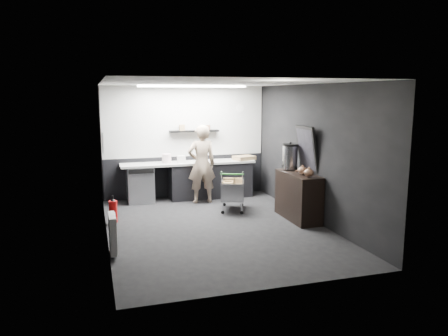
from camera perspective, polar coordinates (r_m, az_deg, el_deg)
name	(u,v)px	position (r m, az deg, el deg)	size (l,w,h in m)	color
floor	(216,227)	(8.37, -1.05, -7.77)	(5.50, 5.50, 0.00)	black
ceiling	(216,83)	(7.99, -1.11, 11.05)	(5.50, 5.50, 0.00)	white
wall_back	(185,142)	(10.72, -5.09, 3.43)	(5.50, 5.50, 0.00)	black
wall_front	(275,187)	(5.51, 6.74, -2.52)	(5.50, 5.50, 0.00)	black
wall_left	(104,162)	(7.77, -15.41, 0.75)	(5.50, 5.50, 0.00)	black
wall_right	(313,153)	(8.82, 11.54, 1.93)	(5.50, 5.50, 0.00)	black
kitchen_wall_panel	(185,121)	(10.66, -5.10, 6.09)	(3.95, 0.02, 1.70)	beige
dado_panel	(186,176)	(10.82, -5.00, -1.06)	(3.95, 0.02, 1.00)	black
floating_shelf	(194,131)	(10.61, -3.90, 4.85)	(1.20, 0.22, 0.04)	black
wall_clock	(240,108)	(11.00, 2.10, 7.80)	(0.20, 0.20, 0.03)	silver
poster	(103,142)	(9.04, -15.58, 3.23)	(0.02, 0.30, 0.40)	silver
poster_red_band	(103,139)	(9.03, -15.57, 3.67)	(0.01, 0.22, 0.10)	red
radiator	(113,233)	(7.12, -14.35, -8.28)	(0.10, 0.50, 0.60)	silver
ceiling_strip	(193,86)	(9.78, -4.10, 10.59)	(2.40, 0.20, 0.04)	white
prep_counter	(194,180)	(10.56, -3.93, -1.55)	(3.20, 0.61, 0.90)	black
person	(202,164)	(10.07, -2.94, 0.50)	(0.66, 0.43, 1.81)	beige
shopping_cart	(233,191)	(9.48, 1.14, -3.04)	(0.73, 0.97, 0.89)	silver
sideboard	(298,190)	(8.93, 9.66, -2.83)	(0.54, 1.26, 1.88)	black
fire_extinguisher	(113,211)	(8.81, -14.27, -5.43)	(0.16, 0.16, 0.53)	red
cardboard_box	(244,158)	(10.78, 2.64, 1.34)	(0.48, 0.36, 0.10)	#94784F
pink_tub	(167,158)	(10.35, -7.50, 1.25)	(0.22, 0.22, 0.22)	silver
white_container	(181,159)	(10.36, -5.60, 1.15)	(0.18, 0.14, 0.16)	silver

